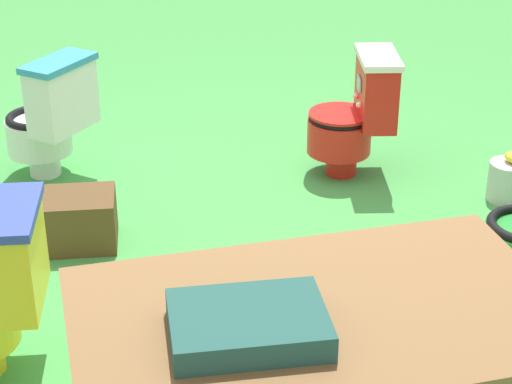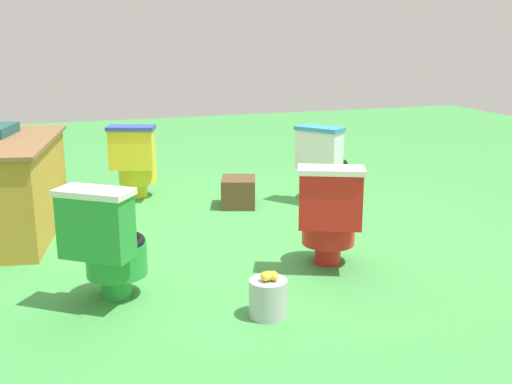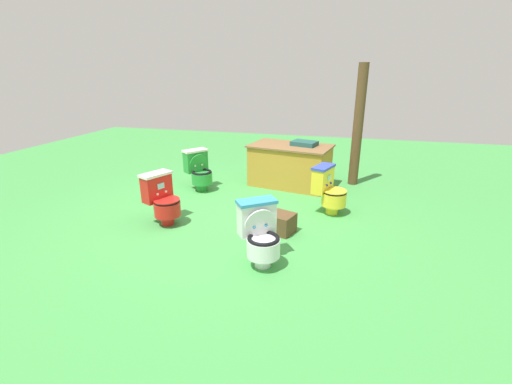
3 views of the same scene
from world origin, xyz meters
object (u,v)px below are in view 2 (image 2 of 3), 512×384
Objects in this scene: toilet_white at (324,162)px; small_crate at (238,192)px; toilet_green at (107,243)px; toilet_red at (329,215)px; lemon_bucket at (268,297)px; toilet_yellow at (135,161)px.

small_crate is at bearing -131.43° from toilet_white.
toilet_white is 1.00× the size of toilet_green.
toilet_white is at bearing 89.81° from toilet_red.
toilet_white is 2.63× the size of lemon_bucket.
toilet_green is 1.00m from lemon_bucket.
toilet_white and toilet_red have the same top height.
toilet_red is at bearing -47.80° from lemon_bucket.
toilet_yellow is at bearing -147.43° from toilet_white.
small_crate is (1.76, -1.36, -0.24)m from toilet_green.
toilet_green is at bearing -88.86° from toilet_white.
toilet_green is 1.49m from toilet_red.
toilet_red reaches higher than small_crate.
lemon_bucket is (-0.59, 0.65, -0.25)m from toilet_red.
toilet_yellow and toilet_green have the same top height.
toilet_white is at bearing -31.79° from lemon_bucket.
toilet_green is (-2.34, 0.50, 0.00)m from toilet_yellow.
toilet_green is 2.63× the size of lemon_bucket.
toilet_yellow is 1.00× the size of toilet_red.
toilet_yellow is at bearing 56.25° from small_crate.
toilet_yellow is at bearing 114.69° from toilet_green.
lemon_bucket is at bearing -63.33° from toilet_yellow.
lemon_bucket is at bearing -68.36° from toilet_white.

